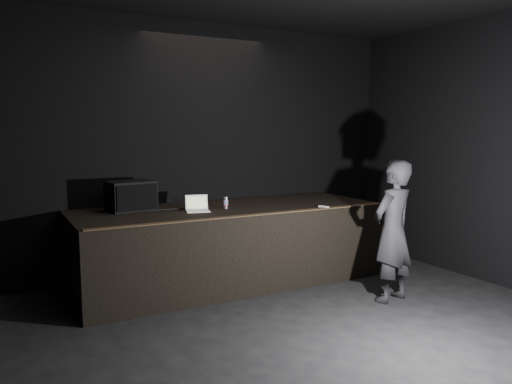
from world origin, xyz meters
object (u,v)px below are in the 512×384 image
Objects in this scene: stage_monitor at (131,196)px; laptop at (197,207)px; beer_can at (226,203)px; stage_riser at (229,244)px; person at (393,231)px.

stage_monitor reaches higher than laptop.
beer_can is (1.11, -0.42, -0.11)m from stage_monitor.
stage_riser is 0.74m from laptop.
person is (1.84, -1.50, -0.22)m from laptop.
laptop is at bearing -167.77° from stage_riser.
person reaches higher than stage_riser.
stage_riser is 2.40× the size of person.
stage_monitor reaches higher than beer_can.
person reaches higher than laptop.
stage_monitor is at bearing -49.40° from person.
beer_can is at bearing 14.36° from laptop.
person reaches higher than beer_can.
person is (1.45, -1.50, -0.24)m from beer_can.
laptop is 0.20× the size of person.
person is at bearing -25.44° from laptop.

